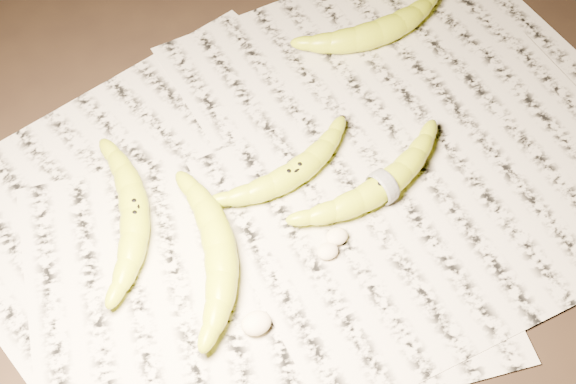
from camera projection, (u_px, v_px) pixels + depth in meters
name	position (u px, v px, depth m)	size (l,w,h in m)	color
ground	(300.00, 206.00, 1.02)	(3.00, 3.00, 0.00)	black
newspaper_patch	(292.00, 181.00, 1.04)	(0.90, 0.70, 0.01)	beige
banana_left_a	(134.00, 213.00, 0.99)	(0.21, 0.06, 0.04)	#C1DC1B
banana_left_b	(220.00, 250.00, 0.95)	(0.21, 0.07, 0.04)	#C1DC1B
banana_center	(293.00, 172.00, 1.02)	(0.19, 0.06, 0.03)	#C1DC1B
banana_taped	(383.00, 185.00, 1.01)	(0.22, 0.06, 0.04)	#C1DC1B
banana_upper_a	(377.00, 31.00, 1.17)	(0.21, 0.06, 0.04)	#C1DC1B
measuring_tape	(383.00, 185.00, 1.01)	(0.05, 0.05, 0.00)	white
flesh_chunk_a	(256.00, 322.00, 0.91)	(0.04, 0.03, 0.02)	beige
flesh_chunk_b	(328.00, 249.00, 0.97)	(0.03, 0.02, 0.02)	beige
flesh_chunk_c	(337.00, 235.00, 0.98)	(0.03, 0.02, 0.02)	beige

